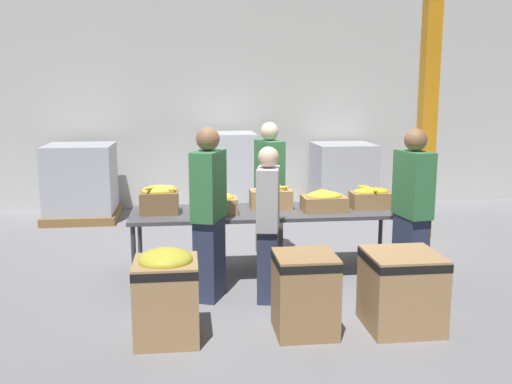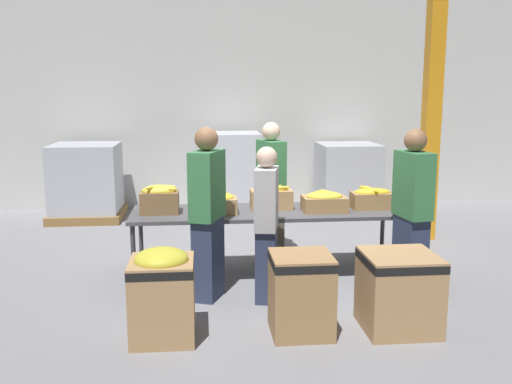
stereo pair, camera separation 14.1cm
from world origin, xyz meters
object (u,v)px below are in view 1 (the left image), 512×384
pallet_stack_0 (81,183)px  pallet_stack_1 (343,178)px  volunteer_1 (209,215)px  pallet_stack_2 (228,175)px  banana_box_2 (271,197)px  banana_box_1 (217,203)px  banana_box_0 (159,199)px  volunteer_2 (268,225)px  support_pillar (428,95)px  donation_bin_2 (402,288)px  donation_bin_0 (166,292)px  donation_bin_1 (305,291)px  banana_box_4 (371,198)px  volunteer_0 (269,190)px  sorting_table (268,214)px  volunteer_3 (412,212)px  banana_box_3 (324,201)px

pallet_stack_0 → pallet_stack_1: bearing=2.2°
volunteer_1 → pallet_stack_1: 4.65m
pallet_stack_0 → pallet_stack_2: pallet_stack_2 is taller
banana_box_2 → pallet_stack_0: size_ratio=0.39×
banana_box_1 → volunteer_1: 0.59m
banana_box_0 → pallet_stack_0: pallet_stack_0 is taller
banana_box_2 → volunteer_2: size_ratio=0.30×
support_pillar → donation_bin_2: bearing=-115.9°
donation_bin_0 → donation_bin_1: (1.18, 0.00, -0.04)m
pallet_stack_2 → donation_bin_1: bearing=-86.2°
banana_box_4 → donation_bin_1: 1.98m
banana_box_0 → banana_box_2: 1.25m
volunteer_0 → sorting_table: bearing=-25.6°
banana_box_2 → banana_box_4: banana_box_2 is taller
donation_bin_1 → support_pillar: size_ratio=0.17×
volunteer_0 → pallet_stack_1: volunteer_0 is taller
volunteer_0 → volunteer_1: (-0.81, -1.43, 0.02)m
volunteer_2 → pallet_stack_1: 4.47m
pallet_stack_0 → banana_box_2: bearing=-48.8°
banana_box_2 → banana_box_1: bearing=-163.4°
banana_box_4 → support_pillar: size_ratio=0.12×
banana_box_1 → banana_box_2: size_ratio=0.94×
banana_box_0 → volunteer_2: volunteer_2 is taller
volunteer_3 → sorting_table: bearing=53.1°
donation_bin_0 → donation_bin_2: size_ratio=1.16×
volunteer_2 → volunteer_3: volunteer_3 is taller
banana_box_0 → donation_bin_2: bearing=-36.4°
support_pillar → volunteer_1: bearing=-146.6°
banana_box_2 → donation_bin_2: banana_box_2 is taller
banana_box_4 → pallet_stack_0: 4.90m
sorting_table → banana_box_3: banana_box_3 is taller
support_pillar → banana_box_3: bearing=-140.7°
banana_box_1 → support_pillar: bearing=26.0°
banana_box_4 → pallet_stack_1: (0.58, 3.29, -0.29)m
support_pillar → pallet_stack_0: (-4.98, 1.74, -1.41)m
volunteer_2 → donation_bin_2: 1.40m
volunteer_2 → pallet_stack_0: bearing=44.2°
donation_bin_0 → pallet_stack_2: bearing=79.9°
banana_box_0 → donation_bin_0: 1.66m
banana_box_3 → volunteer_3: volunteer_3 is taller
pallet_stack_2 → support_pillar: bearing=-35.1°
volunteer_1 → donation_bin_2: bearing=-98.6°
donation_bin_1 → pallet_stack_2: 4.82m
volunteer_3 → support_pillar: bearing=-34.6°
banana_box_0 → support_pillar: (3.59, 1.38, 1.10)m
volunteer_2 → pallet_stack_2: volunteer_2 is taller
banana_box_0 → volunteer_0: 1.53m
banana_box_2 → volunteer_1: bearing=-133.5°
banana_box_4 → donation_bin_0: size_ratio=0.59×
banana_box_0 → donation_bin_0: banana_box_0 is taller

